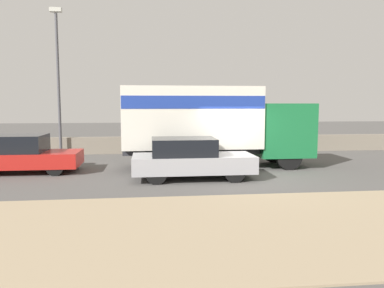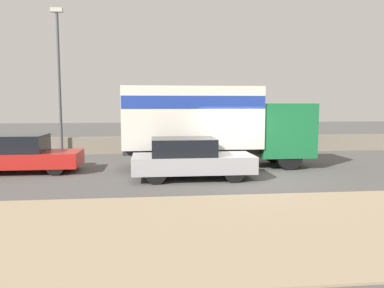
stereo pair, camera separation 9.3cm
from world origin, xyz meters
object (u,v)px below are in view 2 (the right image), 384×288
(car_hatchback, at_px, (190,158))
(car_sedan_second, at_px, (23,154))
(box_truck, at_px, (211,120))
(street_lamp, at_px, (59,72))

(car_hatchback, bearing_deg, car_sedan_second, 162.63)
(box_truck, relative_size, car_hatchback, 1.83)
(street_lamp, distance_m, car_hatchback, 9.46)
(car_hatchback, bearing_deg, street_lamp, 131.46)
(box_truck, distance_m, car_hatchback, 2.84)
(box_truck, xyz_separation_m, car_sedan_second, (-7.29, -0.38, -1.22))
(street_lamp, bearing_deg, car_sedan_second, -94.43)
(car_hatchback, height_order, car_sedan_second, car_sedan_second)
(car_hatchback, xyz_separation_m, car_sedan_second, (-6.19, 1.94, -0.01))
(street_lamp, xyz_separation_m, car_sedan_second, (-0.36, -4.66, -3.47))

